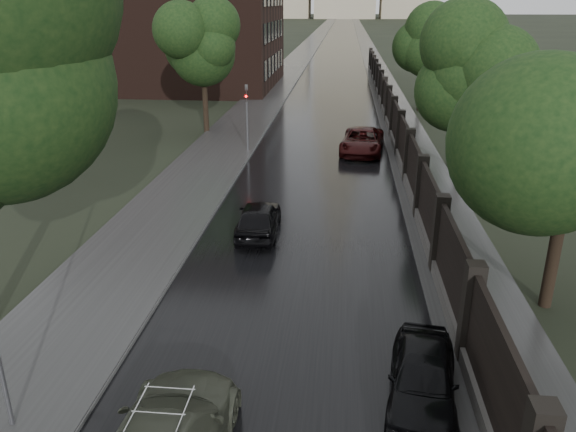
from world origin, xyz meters
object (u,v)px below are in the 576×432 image
(tree_right_a, at_px, (575,143))
(traffic_light, at_px, (247,112))
(tree_left_far, at_px, (203,54))
(car_right_near, at_px, (423,377))
(tree_right_c, at_px, (424,48))
(car_right_far, at_px, (362,141))
(hatchback_left, at_px, (258,218))
(tree_right_b, at_px, (469,77))

(tree_right_a, xyz_separation_m, traffic_light, (-11.80, 16.99, -2.55))
(tree_left_far, xyz_separation_m, car_right_near, (11.30, -26.68, -4.61))
(tree_right_a, xyz_separation_m, tree_right_c, (0.00, 32.00, 0.00))
(tree_right_a, xyz_separation_m, car_right_far, (-5.01, 17.58, -4.24))
(tree_right_c, height_order, hatchback_left, tree_right_c)
(hatchback_left, bearing_deg, tree_right_c, -110.75)
(tree_right_c, bearing_deg, hatchback_left, -108.73)
(tree_right_b, bearing_deg, traffic_light, 165.76)
(hatchback_left, relative_size, car_right_near, 1.05)
(tree_left_far, distance_m, tree_right_a, 26.91)
(tree_left_far, height_order, hatchback_left, tree_left_far)
(tree_right_a, height_order, car_right_far, tree_right_a)
(tree_right_c, bearing_deg, tree_right_a, -90.00)
(tree_right_a, distance_m, tree_right_c, 32.00)
(tree_right_a, bearing_deg, tree_right_c, 90.00)
(traffic_light, xyz_separation_m, car_right_far, (6.79, 0.59, -1.68))
(tree_right_b, relative_size, car_right_near, 1.88)
(tree_right_c, bearing_deg, car_right_near, -96.53)
(car_right_far, bearing_deg, tree_right_b, -29.78)
(tree_right_b, bearing_deg, car_right_far, 144.43)
(tree_left_far, xyz_separation_m, tree_right_b, (15.50, -8.00, -0.29))
(tree_left_far, bearing_deg, car_right_far, -22.83)
(tree_left_far, distance_m, tree_right_c, 18.45)
(tree_right_b, bearing_deg, tree_right_c, 90.00)
(tree_right_b, xyz_separation_m, hatchback_left, (-9.30, -9.42, -4.28))
(tree_right_b, distance_m, car_right_near, 19.62)
(tree_right_b, height_order, tree_right_c, same)
(tree_right_a, relative_size, hatchback_left, 1.79)
(hatchback_left, height_order, car_right_far, car_right_far)
(tree_right_a, height_order, traffic_light, tree_right_a)
(tree_left_far, relative_size, car_right_far, 1.44)
(tree_left_far, bearing_deg, traffic_light, -53.53)
(tree_right_b, xyz_separation_m, traffic_light, (-11.80, 2.99, -2.55))
(tree_right_c, xyz_separation_m, car_right_near, (-4.20, -36.68, -4.32))
(tree_left_far, distance_m, car_right_near, 29.34)
(tree_right_b, distance_m, tree_right_c, 18.00)
(car_right_near, bearing_deg, traffic_light, 117.08)
(tree_left_far, distance_m, traffic_light, 6.84)
(tree_left_far, height_order, tree_right_a, tree_left_far)
(tree_right_c, distance_m, car_right_near, 37.17)
(hatchback_left, bearing_deg, traffic_light, -80.63)
(hatchback_left, bearing_deg, tree_right_b, -136.64)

